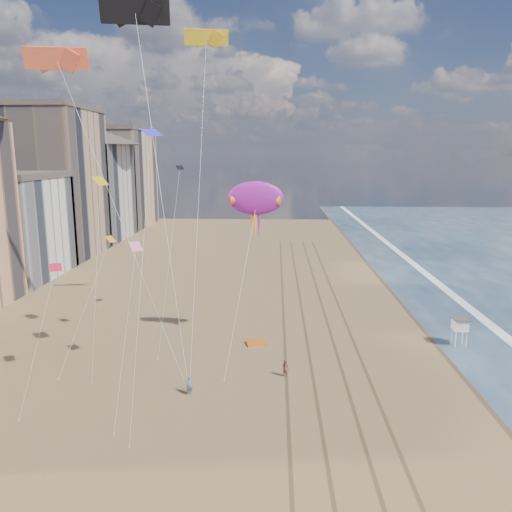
{
  "coord_description": "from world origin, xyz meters",
  "views": [
    {
      "loc": [
        -2.27,
        -24.18,
        19.73
      ],
      "look_at": [
        -4.27,
        26.0,
        9.5
      ],
      "focal_mm": 35.0,
      "sensor_mm": 36.0,
      "label": 1
    }
  ],
  "objects": [
    {
      "name": "wet_sand",
      "position": [
        19.0,
        40.0,
        0.0
      ],
      "size": [
        260.0,
        260.0,
        0.0
      ],
      "primitive_type": "plane",
      "color": "#42301E",
      "rests_on": "ground"
    },
    {
      "name": "foam",
      "position": [
        23.2,
        40.0,
        0.0
      ],
      "size": [
        260.0,
        260.0,
        0.0
      ],
      "primitive_type": "plane",
      "color": "white",
      "rests_on": "ground"
    },
    {
      "name": "tracks",
      "position": [
        2.55,
        30.0,
        0.01
      ],
      "size": [
        7.68,
        120.0,
        0.01
      ],
      "color": "brown",
      "rests_on": "ground"
    },
    {
      "name": "buildings",
      "position": [
        -45.73,
        65.59,
        13.55
      ],
      "size": [
        34.72,
        131.35,
        29.0
      ],
      "color": "#C6B284",
      "rests_on": "ground"
    },
    {
      "name": "lifeguard_stand",
      "position": [
        17.08,
        26.18,
        2.32
      ],
      "size": [
        1.66,
        1.66,
        3.01
      ],
      "color": "silver",
      "rests_on": "ground"
    },
    {
      "name": "grounded_kite",
      "position": [
        -4.2,
        25.78,
        0.12
      ],
      "size": [
        2.44,
        1.89,
        0.24
      ],
      "primitive_type": "cube",
      "rotation": [
        0.0,
        0.0,
        0.27
      ],
      "color": "#DC5912",
      "rests_on": "ground"
    },
    {
      "name": "show_kite",
      "position": [
        -4.29,
        25.37,
        15.45
      ],
      "size": [
        5.01,
        4.87,
        18.26
      ],
      "color": "#931690",
      "rests_on": "ground"
    },
    {
      "name": "kite_flyer_a",
      "position": [
        -9.36,
        14.21,
        0.82
      ],
      "size": [
        0.71,
        0.66,
        1.64
      ],
      "primitive_type": "imported",
      "rotation": [
        0.0,
        0.0,
        0.61
      ],
      "color": "slate",
      "rests_on": "ground"
    },
    {
      "name": "kite_flyer_b",
      "position": [
        -1.29,
        17.87,
        0.8
      ],
      "size": [
        0.98,
        0.92,
        1.6
      ],
      "primitive_type": "imported",
      "rotation": [
        0.0,
        0.0,
        -0.54
      ],
      "color": "#945C4B",
      "rests_on": "ground"
    },
    {
      "name": "parafoils",
      "position": [
        -15.44,
        26.2,
        31.56
      ],
      "size": [
        14.08,
        18.95,
        8.63
      ],
      "color": "black",
      "rests_on": "ground"
    },
    {
      "name": "small_kites",
      "position": [
        -16.34,
        21.13,
        16.11
      ],
      "size": [
        10.31,
        17.73,
        11.5
      ],
      "color": "orange",
      "rests_on": "ground"
    }
  ]
}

